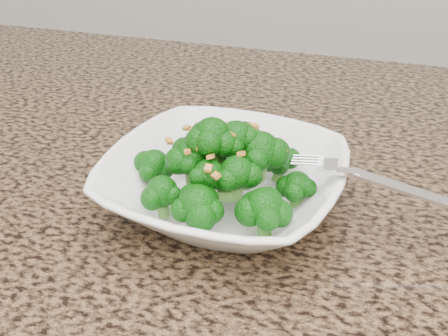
% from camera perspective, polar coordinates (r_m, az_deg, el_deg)
% --- Properties ---
extents(granite_counter, '(1.64, 1.04, 0.03)m').
position_cam_1_polar(granite_counter, '(0.60, -1.55, -5.56)').
color(granite_counter, brown).
rests_on(granite_counter, cabinet).
extents(bowl, '(0.27, 0.27, 0.06)m').
position_cam_1_polar(bowl, '(0.58, 0.00, -1.67)').
color(bowl, white).
rests_on(bowl, granite_counter).
extents(broccoli_pile, '(0.22, 0.22, 0.07)m').
position_cam_1_polar(broccoli_pile, '(0.55, 0.00, 4.00)').
color(broccoli_pile, '#0B5409').
rests_on(broccoli_pile, bowl).
extents(garlic_topping, '(0.13, 0.13, 0.01)m').
position_cam_1_polar(garlic_topping, '(0.54, 0.00, 7.58)').
color(garlic_topping, orange).
rests_on(garlic_topping, broccoli_pile).
extents(fork, '(0.20, 0.03, 0.01)m').
position_cam_1_polar(fork, '(0.55, 12.87, -0.43)').
color(fork, silver).
rests_on(fork, bowl).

